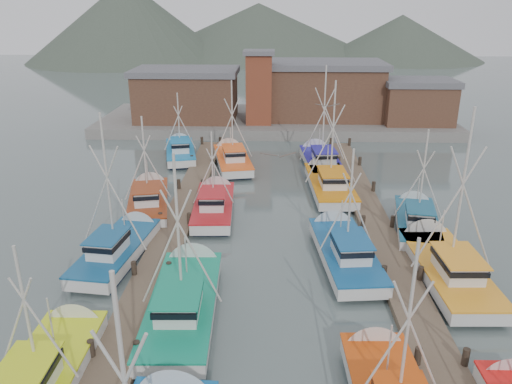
{
  "coord_description": "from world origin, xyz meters",
  "views": [
    {
      "loc": [
        -0.24,
        -26.5,
        14.74
      ],
      "look_at": [
        -1.38,
        5.61,
        2.6
      ],
      "focal_mm": 35.0,
      "sensor_mm": 36.0,
      "label": 1
    }
  ],
  "objects_px": {
    "boat_4": "(185,299)",
    "boat_8": "(214,204)",
    "lookout_tower": "(259,87)",
    "boat_12": "(232,159)"
  },
  "relations": [
    {
      "from": "lookout_tower",
      "to": "boat_4",
      "type": "bearing_deg",
      "value": -93.98
    },
    {
      "from": "boat_8",
      "to": "boat_12",
      "type": "xyz_separation_m",
      "value": [
        0.38,
        11.74,
        0.01
      ]
    },
    {
      "from": "lookout_tower",
      "to": "boat_4",
      "type": "distance_m",
      "value": 38.25
    },
    {
      "from": "lookout_tower",
      "to": "boat_12",
      "type": "height_order",
      "value": "lookout_tower"
    },
    {
      "from": "lookout_tower",
      "to": "boat_8",
      "type": "bearing_deg",
      "value": -95.93
    },
    {
      "from": "boat_8",
      "to": "boat_12",
      "type": "bearing_deg",
      "value": 85.31
    },
    {
      "from": "boat_4",
      "to": "boat_12",
      "type": "relative_size",
      "value": 1.06
    },
    {
      "from": "lookout_tower",
      "to": "boat_4",
      "type": "relative_size",
      "value": 0.83
    },
    {
      "from": "lookout_tower",
      "to": "boat_8",
      "type": "xyz_separation_m",
      "value": [
        -2.6,
        -24.99,
        -4.88
      ]
    },
    {
      "from": "boat_4",
      "to": "boat_8",
      "type": "distance_m",
      "value": 12.85
    }
  ]
}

